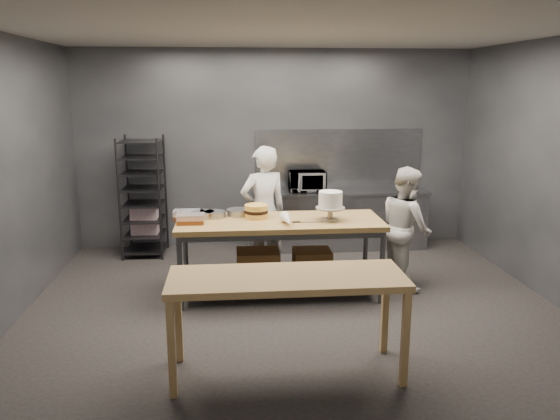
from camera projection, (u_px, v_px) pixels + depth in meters
name	position (u px, v px, depth m)	size (l,w,h in m)	color
ground	(293.00, 304.00, 6.28)	(6.00, 6.00, 0.00)	black
back_wall	(275.00, 149.00, 8.37)	(6.00, 0.04, 3.00)	#4C4F54
work_table	(280.00, 248.00, 6.47)	(2.40, 0.90, 0.92)	olive
near_counter	(287.00, 285.00, 4.61)	(2.00, 0.70, 0.90)	#9F7B42
back_counter	(341.00, 219.00, 8.39)	(2.60, 0.60, 0.90)	slate
splashback_panel	(339.00, 158.00, 8.48)	(2.60, 0.02, 0.90)	slate
speed_rack	(143.00, 198.00, 7.96)	(0.62, 0.67, 1.75)	black
chef_behind	(264.00, 211.00, 7.09)	(0.63, 0.41, 1.71)	white
chef_right	(406.00, 227.00, 6.74)	(0.73, 0.57, 1.50)	silver
microwave	(307.00, 181.00, 8.21)	(0.54, 0.37, 0.30)	black
frosted_cake_stand	(330.00, 202.00, 6.32)	(0.34, 0.34, 0.34)	#A49B83
layer_cake	(256.00, 211.00, 6.47)	(0.28, 0.28, 0.16)	#EEC64B
cake_pans	(213.00, 214.00, 6.53)	(0.81, 0.36, 0.07)	gray
piping_bag	(287.00, 220.00, 6.13)	(0.12, 0.12, 0.38)	white
offset_spatula	(304.00, 222.00, 6.27)	(0.37, 0.02, 0.02)	slate
pastry_clamshells	(189.00, 217.00, 6.30)	(0.36, 0.41, 0.11)	#96571E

